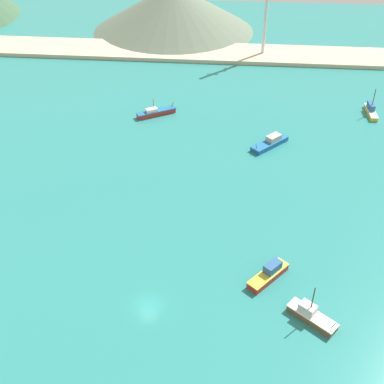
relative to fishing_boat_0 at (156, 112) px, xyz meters
name	(u,v)px	position (x,y,z in m)	size (l,w,h in m)	color
ground	(172,195)	(8.38, -34.14, -1.05)	(260.00, 280.00, 0.50)	teal
fishing_boat_0	(156,112)	(0.00, 0.00, 0.00)	(10.08, 7.22, 4.78)	red
fishing_boat_4	(311,315)	(33.80, -64.38, 0.13)	(7.81, 6.88, 6.88)	brown
fishing_boat_5	(270,142)	(29.36, -12.66, 0.02)	(9.39, 9.58, 2.34)	#1E5BA8
fishing_boat_6	(269,274)	(27.63, -56.12, 0.20)	(7.32, 7.99, 2.80)	red
fishing_boat_7	(371,110)	(56.19, 5.94, 0.18)	(2.16, 8.66, 6.98)	gold
beach_strip	(201,52)	(8.38, 43.79, -0.20)	(247.00, 16.01, 1.20)	#C6B793
hill_central	(173,8)	(-3.29, 66.04, 7.45)	(58.51, 58.51, 16.51)	#60705B
radio_tower	(267,4)	(28.67, 43.70, 15.96)	(3.29, 2.63, 32.87)	silver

